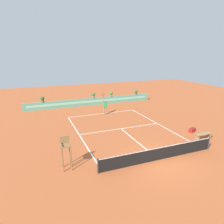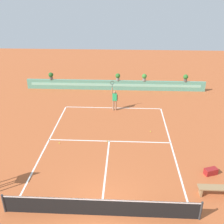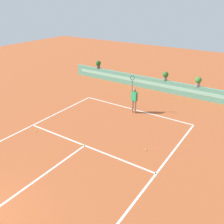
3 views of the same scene
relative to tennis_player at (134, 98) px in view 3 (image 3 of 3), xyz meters
name	(u,v)px [view 3 (image 3 of 3)]	position (x,y,z in m)	size (l,w,h in m)	color
ground_plane	(80,149)	(-0.15, -5.43, -1.05)	(60.00, 60.00, 0.00)	#B2562D
court_lines	(88,143)	(-0.15, -4.71, -1.05)	(8.32, 11.94, 0.01)	white
back_wall_barrier	(161,85)	(-0.15, 4.96, -0.55)	(18.00, 0.21, 1.00)	#599E84
tennis_player	(134,98)	(0.00, 0.00, 0.00)	(0.62, 0.23, 2.58)	#9E7051
tennis_ball_near_baseline	(146,150)	(2.74, -3.62, -1.02)	(0.07, 0.07, 0.07)	#CCE033
tennis_ball_mid_court	(82,145)	(-0.29, -5.10, -1.02)	(0.07, 0.07, 0.07)	#CCE033
tennis_ball_by_sideline	(36,131)	(-3.44, -5.48, -1.02)	(0.07, 0.07, 0.07)	#CCE033
potted_plant_centre	(165,75)	(0.12, 4.96, 0.36)	(0.48, 0.48, 0.72)	gray
potted_plant_far_left	(98,64)	(-6.64, 4.96, 0.36)	(0.48, 0.48, 0.72)	#514C47
potted_plant_right	(198,81)	(2.75, 4.96, 0.36)	(0.48, 0.48, 0.72)	gray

